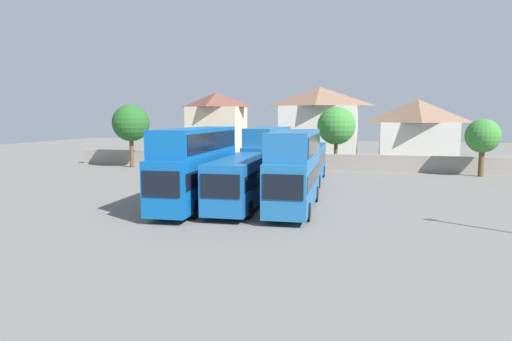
{
  "coord_description": "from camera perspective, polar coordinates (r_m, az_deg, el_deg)",
  "views": [
    {
      "loc": [
        7.84,
        -28.26,
        5.94
      ],
      "look_at": [
        0.0,
        3.0,
        2.15
      ],
      "focal_mm": 31.92,
      "sensor_mm": 36.0,
      "label": 1
    }
  ],
  "objects": [
    {
      "name": "tree_left_of_lot",
      "position": [
        55.77,
        -15.41,
        5.74
      ],
      "size": [
        4.35,
        4.35,
        7.44
      ],
      "color": "brown",
      "rests_on": "ground"
    },
    {
      "name": "house_terrace_centre",
      "position": [
        61.51,
        7.91,
        5.83
      ],
      "size": [
        10.38,
        6.87,
        9.94
      ],
      "color": "silver",
      "rests_on": "ground"
    },
    {
      "name": "bus_3",
      "position": [
        29.17,
        4.88,
        0.6
      ],
      "size": [
        2.9,
        10.2,
        5.07
      ],
      "rotation": [
        0.0,
        0.0,
        -1.53
      ],
      "color": "#1D619F",
      "rests_on": "ground"
    },
    {
      "name": "house_terrace_left",
      "position": [
        64.27,
        -4.93,
        5.64
      ],
      "size": [
        7.54,
        6.38,
        9.37
      ],
      "color": "beige",
      "rests_on": "ground"
    },
    {
      "name": "tree_right_of_lot",
      "position": [
        54.23,
        10.03,
        5.52
      ],
      "size": [
        4.44,
        4.44,
        7.16
      ],
      "color": "brown",
      "rests_on": "ground"
    },
    {
      "name": "house_terrace_right",
      "position": [
        61.6,
        19.52,
        4.7
      ],
      "size": [
        9.56,
        7.95,
        8.19
      ],
      "color": "silver",
      "rests_on": "ground"
    },
    {
      "name": "bus_4",
      "position": [
        42.42,
        1.58,
        2.47
      ],
      "size": [
        2.55,
        10.88,
        4.98
      ],
      "rotation": [
        0.0,
        0.0,
        -1.57
      ],
      "color": "#1D64A3",
      "rests_on": "ground"
    },
    {
      "name": "bus_1",
      "position": [
        30.66,
        -7.46,
        1.02
      ],
      "size": [
        3.0,
        11.88,
        5.21
      ],
      "rotation": [
        0.0,
        0.0,
        -1.52
      ],
      "color": "#0C56A4",
      "rests_on": "ground"
    },
    {
      "name": "depot_boundary_wall",
      "position": [
        52.42,
        5.41,
        1.16
      ],
      "size": [
        56.0,
        0.5,
        1.8
      ],
      "primitive_type": "cube",
      "color": "gray",
      "rests_on": "ground"
    },
    {
      "name": "ground",
      "position": [
        47.3,
        4.42,
        -0.52
      ],
      "size": [
        140.0,
        140.0,
        0.0
      ],
      "primitive_type": "plane",
      "color": "slate"
    },
    {
      "name": "bus_5",
      "position": [
        41.99,
        6.56,
        1.17
      ],
      "size": [
        3.05,
        11.63,
        3.35
      ],
      "rotation": [
        0.0,
        0.0,
        -1.53
      ],
      "color": "#11549C",
      "rests_on": "ground"
    },
    {
      "name": "bus_2",
      "position": [
        29.82,
        -1.75,
        -1.1
      ],
      "size": [
        2.89,
        10.17,
        3.29
      ],
      "rotation": [
        0.0,
        0.0,
        -1.54
      ],
      "color": "#1658A1",
      "rests_on": "ground"
    },
    {
      "name": "tree_behind_wall",
      "position": [
        50.81,
        26.54,
        3.85
      ],
      "size": [
        3.38,
        3.38,
        5.77
      ],
      "color": "brown",
      "rests_on": "ground"
    }
  ]
}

